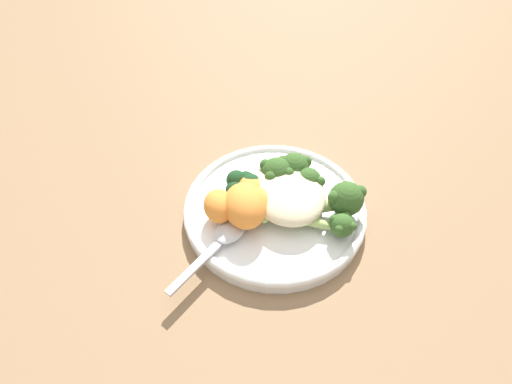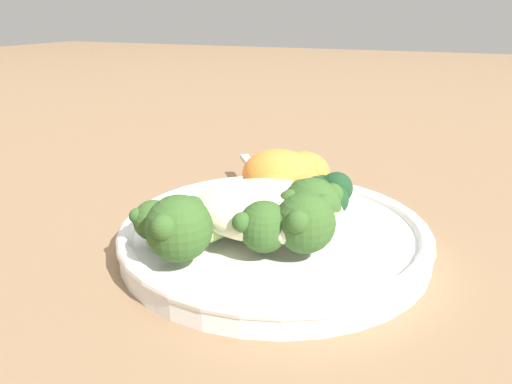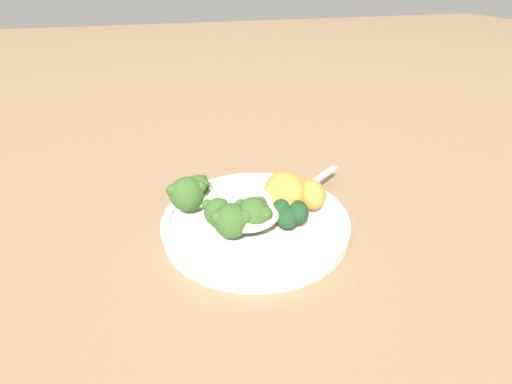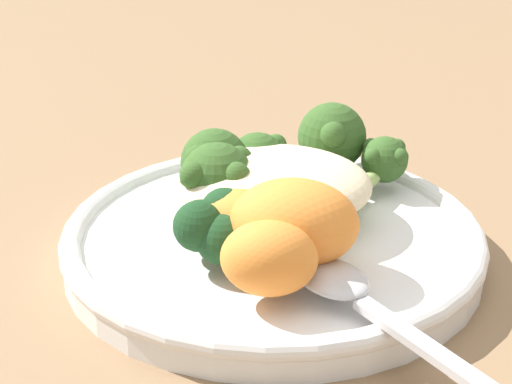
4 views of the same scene
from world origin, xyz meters
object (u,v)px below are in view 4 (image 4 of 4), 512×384
Objects in this scene: broccoli_stalk_2 at (264,171)px; quinoa_mound at (268,185)px; broccoli_stalk_3 at (225,171)px; broccoli_stalk_1 at (327,150)px; broccoli_stalk_0 at (365,175)px; sweet_potato_chunk_1 at (240,220)px; spoon at (349,290)px; sweet_potato_chunk_0 at (273,258)px; kale_tuft at (217,226)px; sweet_potato_chunk_2 at (286,220)px; broccoli_stalk_4 at (232,186)px; plate at (281,243)px; sweet_potato_chunk_3 at (294,223)px.

quinoa_mound is at bearing 166.25° from broccoli_stalk_2.
broccoli_stalk_3 reaches higher than quinoa_mound.
broccoli_stalk_1 is at bearing -104.51° from broccoli_stalk_3.
sweet_potato_chunk_1 is at bearing 170.27° from broccoli_stalk_0.
spoon is (-0.02, -0.12, -0.01)m from broccoli_stalk_0.
broccoli_stalk_2 is 2.00× the size of sweet_potato_chunk_1.
sweet_potato_chunk_0 is (0.01, -0.09, 0.00)m from quinoa_mound.
broccoli_stalk_1 is 2.78× the size of kale_tuft.
sweet_potato_chunk_2 is 0.06m from spoon.
spoon is at bearing -65.80° from quinoa_mound.
kale_tuft is at bearing 141.62° from broccoli_stalk_2.
broccoli_stalk_2 is at bearing -116.85° from broccoli_stalk_3.
broccoli_stalk_0 is at bearing 136.33° from spoon.
broccoli_stalk_2 is 0.03m from broccoli_stalk_4.
broccoli_stalk_1 is 1.37× the size of broccoli_stalk_2.
sweet_potato_chunk_2 reaches higher than plate.
quinoa_mound is 2.02× the size of sweet_potato_chunk_2.
sweet_potato_chunk_1 reaches higher than plate.
broccoli_stalk_1 is 0.05m from broccoli_stalk_2.
broccoli_stalk_0 is at bearing 65.71° from sweet_potato_chunk_0.
broccoli_stalk_4 is (-0.03, 0.01, 0.03)m from plate.
sweet_potato_chunk_1 is (-0.02, -0.02, 0.03)m from plate.
broccoli_stalk_2 is (-0.04, -0.03, -0.00)m from broccoli_stalk_1.
sweet_potato_chunk_3 is (0.01, -0.06, 0.01)m from quinoa_mound.
broccoli_stalk_3 is at bearing 90.50° from kale_tuft.
quinoa_mound is at bearing -164.55° from broccoli_stalk_3.
sweet_potato_chunk_2 is at bearing -76.06° from quinoa_mound.
broccoli_stalk_0 is at bearing 43.61° from kale_tuft.
sweet_potato_chunk_3 is (0.00, -0.01, 0.01)m from sweet_potato_chunk_2.
broccoli_stalk_0 is at bearing 63.76° from sweet_potato_chunk_3.
broccoli_stalk_2 is at bearing 105.47° from plate.
broccoli_stalk_0 is at bearing -125.42° from broccoli_stalk_3.
sweet_potato_chunk_0 is at bearing -68.12° from sweet_potato_chunk_1.
quinoa_mound is 1.18× the size of broccoli_stalk_2.
plate is 2.52× the size of broccoli_stalk_4.
broccoli_stalk_0 is (0.06, 0.03, -0.00)m from quinoa_mound.
broccoli_stalk_3 reaches higher than sweet_potato_chunk_2.
spoon is at bearing -57.48° from sweet_potato_chunk_2.
sweet_potato_chunk_2 is at bearing 176.34° from spoon.
sweet_potato_chunk_3 reaches higher than broccoli_stalk_0.
spoon is (0.01, -0.14, -0.01)m from broccoli_stalk_1.
quinoa_mound is 0.02m from broccoli_stalk_4.
sweet_potato_chunk_1 is at bearing 176.23° from sweet_potato_chunk_2.
broccoli_stalk_1 is at bearing 79.51° from sweet_potato_chunk_3.
sweet_potato_chunk_2 is (-0.05, -0.07, 0.00)m from broccoli_stalk_0.
broccoli_stalk_1 is 1.38× the size of broccoli_stalk_4.
broccoli_stalk_2 is at bearing 138.16° from broccoli_stalk_1.
kale_tuft is at bearing 168.82° from broccoli_stalk_0.
plate is at bearing 48.29° from sweet_potato_chunk_1.
plate is at bearing 99.85° from sweet_potato_chunk_3.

